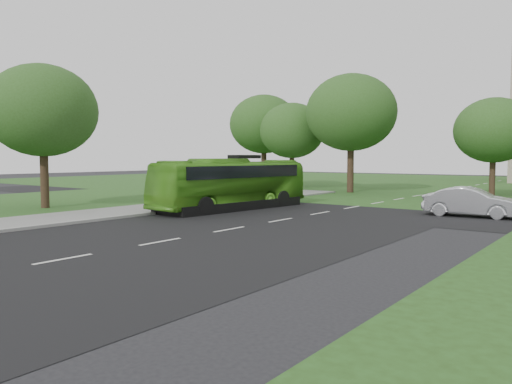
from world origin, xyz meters
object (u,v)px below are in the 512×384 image
at_px(tree_park_b, 351,113).
at_px(sedan, 471,202).
at_px(tree_side_near, 42,111).
at_px(bus, 232,184).
at_px(tree_park_c, 494,130).
at_px(tree_park_f, 264,124).
at_px(tree_park_a, 292,131).

bearing_deg(tree_park_b, sedan, -43.87).
height_order(tree_side_near, bus, tree_side_near).
height_order(tree_park_c, tree_park_f, tree_park_f).
distance_m(tree_park_c, tree_side_near, 31.79).
xyz_separation_m(tree_park_b, tree_park_c, (11.78, -0.03, -1.94)).
relative_size(tree_park_a, sedan, 1.78).
height_order(tree_park_f, tree_side_near, tree_park_f).
height_order(tree_park_f, sedan, tree_park_f).
relative_size(tree_park_b, sedan, 2.21).
bearing_deg(tree_park_f, sedan, -31.72).
distance_m(tree_side_near, bus, 12.57).
height_order(tree_park_b, sedan, tree_park_b).
relative_size(tree_side_near, bus, 0.80).
bearing_deg(tree_park_a, bus, -67.82).
xyz_separation_m(tree_park_a, tree_park_b, (6.77, -0.80, 1.35)).
bearing_deg(sedan, bus, 105.83).
xyz_separation_m(tree_park_f, bus, (12.09, -19.93, -5.13)).
height_order(tree_park_c, tree_side_near, tree_side_near).
bearing_deg(tree_park_a, tree_park_b, -6.74).
relative_size(tree_side_near, sedan, 1.86).
distance_m(tree_park_b, bus, 18.36).
distance_m(tree_park_a, tree_park_c, 18.58).
height_order(tree_park_a, bus, tree_park_a).
bearing_deg(tree_park_b, tree_side_near, -110.68).
relative_size(tree_park_f, bus, 0.88).
bearing_deg(tree_park_c, sedan, -82.77).
distance_m(tree_park_a, tree_park_b, 6.95).
xyz_separation_m(tree_park_b, sedan, (13.41, -12.89, -6.34)).
xyz_separation_m(tree_park_c, tree_park_f, (-23.18, 2.48, 1.49)).
bearing_deg(sedan, tree_park_a, 51.86).
distance_m(tree_park_c, tree_park_f, 23.36).
xyz_separation_m(tree_park_a, tree_park_f, (-4.64, 1.65, 0.89)).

